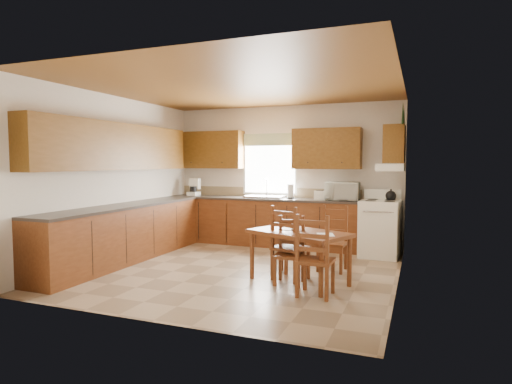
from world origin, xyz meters
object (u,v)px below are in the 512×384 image
(dining_table, at_px, (299,257))
(chair_near_right, at_px, (316,255))
(stove, at_px, (380,229))
(microwave, at_px, (342,191))
(chair_near_left, at_px, (291,243))
(chair_far_left, at_px, (289,251))
(chair_far_right, at_px, (332,239))

(dining_table, height_order, chair_near_right, chair_near_right)
(stove, height_order, chair_near_right, chair_near_right)
(microwave, bearing_deg, chair_near_left, -100.59)
(dining_table, distance_m, chair_near_left, 0.24)
(stove, bearing_deg, microwave, 164.24)
(chair_far_left, bearing_deg, chair_near_right, -43.52)
(chair_near_left, distance_m, chair_far_left, 0.24)
(stove, xyz_separation_m, chair_near_left, (-1.02, -1.92, 0.04))
(chair_near_right, relative_size, chair_far_right, 1.04)
(chair_near_right, bearing_deg, chair_near_left, -48.90)
(dining_table, xyz_separation_m, chair_near_right, (0.33, -0.48, 0.15))
(chair_near_right, xyz_separation_m, chair_far_right, (-0.04, 1.26, -0.02))
(chair_near_right, height_order, chair_far_left, chair_near_right)
(microwave, xyz_separation_m, dining_table, (-0.18, -2.28, -0.74))
(microwave, height_order, chair_far_right, microwave)
(microwave, bearing_deg, dining_table, -96.51)
(chair_near_left, bearing_deg, chair_near_right, 145.71)
(chair_near_left, relative_size, chair_far_right, 1.07)
(chair_near_left, distance_m, chair_far_right, 0.81)
(chair_far_left, relative_size, chair_far_right, 0.93)
(chair_far_left, distance_m, chair_far_right, 0.98)
(stove, height_order, chair_far_left, stove)
(dining_table, relative_size, chair_near_left, 1.27)
(chair_near_left, height_order, chair_far_right, chair_near_left)
(stove, relative_size, chair_far_left, 1.07)
(dining_table, relative_size, chair_near_right, 1.30)
(chair_far_right, bearing_deg, stove, 68.03)
(stove, distance_m, chair_near_right, 2.56)
(chair_near_left, xyz_separation_m, chair_far_left, (0.05, -0.22, -0.06))
(stove, relative_size, chair_near_left, 0.93)
(microwave, relative_size, chair_far_left, 0.62)
(stove, bearing_deg, chair_near_left, -113.05)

